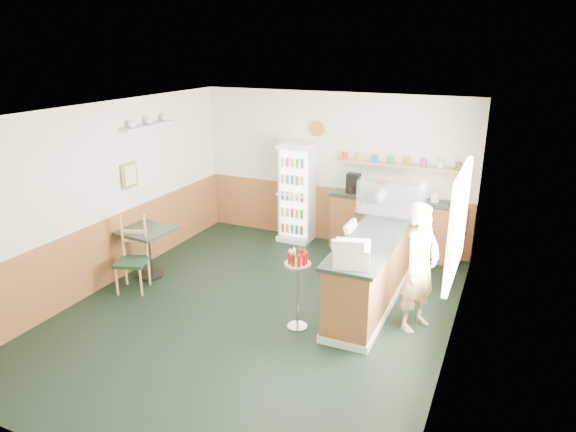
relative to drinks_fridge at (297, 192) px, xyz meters
The scene contains 13 objects.
ground 2.94m from the drinks_fridge, 77.90° to the right, with size 6.00×6.00×0.00m, color black.
room_envelope 2.13m from the drinks_fridge, 79.82° to the right, with size 5.04×6.02×2.72m.
service_counter 2.59m from the drinks_fridge, 40.67° to the right, with size 0.68×3.01×1.01m.
back_counter 1.81m from the drinks_fridge, ahead, with size 2.24×0.42×1.69m.
drinks_fridge is the anchor object (origin of this frame).
display_case 2.18m from the drinks_fridge, 25.75° to the right, with size 0.97×0.51×0.55m.
cash_register 3.47m from the drinks_fridge, 55.97° to the right, with size 0.42×0.44×0.24m, color beige.
shopkeeper 3.48m from the drinks_fridge, 40.68° to the right, with size 0.56×0.40×1.67m, color tan.
condiment_stand 3.17m from the drinks_fridge, 66.64° to the right, with size 0.34×0.34×1.05m.
newspaper_rack 2.39m from the drinks_fridge, 48.34° to the right, with size 0.09×0.45×0.89m.
cafe_table 2.87m from the drinks_fridge, 120.89° to the right, with size 0.77×0.77×0.78m.
cafe_chair 3.17m from the drinks_fridge, 115.89° to the right, with size 0.54×0.54×1.13m.
dog_doorstop 2.60m from the drinks_fridge, 56.00° to the right, with size 0.22×0.29×0.27m.
Camera 1 is at (2.95, -5.53, 3.49)m, focal length 32.00 mm.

